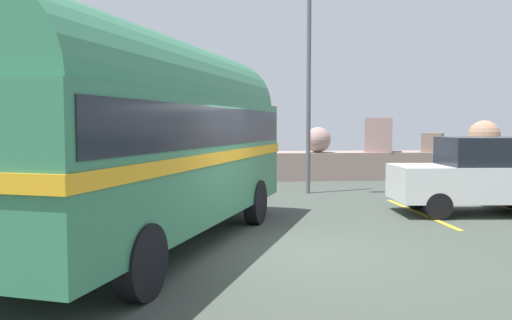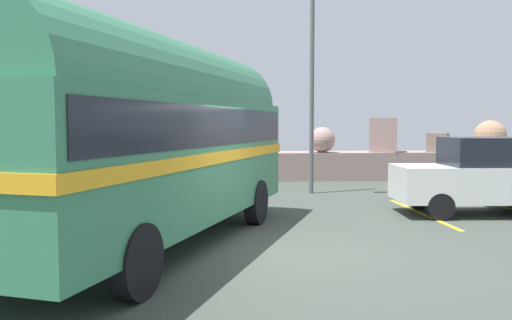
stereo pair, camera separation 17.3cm
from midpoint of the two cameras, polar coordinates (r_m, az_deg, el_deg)
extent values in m
cube|color=#3E463E|center=(9.25, 3.26, -9.75)|extent=(32.00, 26.00, 0.02)
cube|color=gray|center=(20.81, -0.82, -0.67)|extent=(31.36, 1.80, 1.10)
sphere|color=#A7776F|center=(21.74, -22.98, 2.06)|extent=(1.05, 1.05, 1.05)
sphere|color=gray|center=(20.70, -15.43, 1.72)|extent=(0.74, 0.74, 0.74)
sphere|color=#A28B86|center=(20.87, -9.60, 2.31)|extent=(1.09, 1.09, 1.09)
sphere|color=gray|center=(20.86, -0.18, 2.37)|extent=(1.10, 1.10, 1.10)
sphere|color=#A6837C|center=(20.72, 7.42, 2.18)|extent=(0.99, 0.99, 0.99)
cube|color=#A6827D|center=(21.63, 13.81, 2.65)|extent=(1.42, 1.61, 1.35)
cube|color=gray|center=(22.10, 19.27, 1.80)|extent=(1.07, 1.08, 0.76)
sphere|color=tan|center=(23.47, 24.17, 2.40)|extent=(1.26, 1.26, 1.26)
cube|color=gold|center=(13.55, 17.78, -5.51)|extent=(0.12, 4.40, 0.01)
cylinder|color=black|center=(12.29, -9.52, -4.08)|extent=(0.60, 1.00, 0.96)
cylinder|color=black|center=(11.50, 0.45, -4.57)|extent=(0.60, 1.00, 0.96)
cylinder|color=black|center=(6.75, -12.10, -10.68)|extent=(0.60, 1.00, 0.96)
cube|color=#327652|center=(9.37, -10.50, 0.05)|extent=(5.19, 8.71, 2.10)
cylinder|color=#327652|center=(9.36, -10.58, 6.48)|extent=(4.88, 8.32, 2.20)
cube|color=gold|center=(9.37, -10.51, 0.37)|extent=(5.26, 8.80, 0.20)
cube|color=black|center=(9.35, -10.55, 3.59)|extent=(5.10, 8.41, 0.64)
cube|color=silver|center=(13.38, -2.12, -2.51)|extent=(2.19, 0.95, 0.28)
cylinder|color=black|center=(12.69, 19.66, -4.78)|extent=(0.63, 0.24, 0.62)
cylinder|color=black|center=(14.13, 17.53, -3.88)|extent=(0.63, 0.24, 0.62)
cube|color=silver|center=(13.82, 23.57, -2.30)|extent=(4.20, 1.95, 0.84)
cube|color=black|center=(13.86, 24.59, 0.84)|extent=(2.29, 1.69, 0.68)
cylinder|color=black|center=(15.55, 25.98, -3.40)|extent=(0.62, 0.20, 0.62)
cylinder|color=#5B5B60|center=(16.67, 6.35, 7.29)|extent=(0.14, 0.14, 6.39)
camera|label=1|loc=(0.09, -89.53, 0.03)|focal=37.00mm
camera|label=2|loc=(0.09, 90.47, -0.03)|focal=37.00mm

